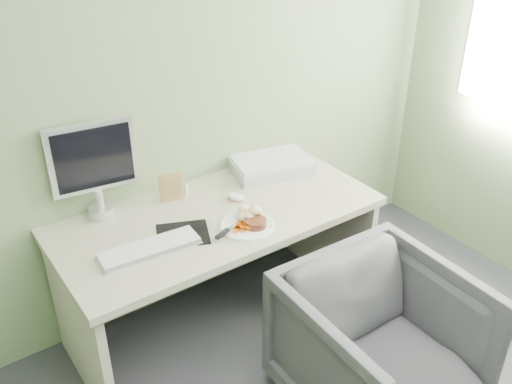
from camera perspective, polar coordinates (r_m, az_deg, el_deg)
wall_back at (r=2.86m, az=-8.33°, el=11.85°), size 3.50×0.00×3.50m
desk at (r=2.92m, az=-3.76°, el=-5.14°), size 1.60×0.75×0.73m
plate at (r=2.70m, az=-0.91°, el=-3.40°), size 0.26×0.26×0.01m
steak at (r=2.68m, az=-0.06°, el=-3.10°), size 0.13×0.13×0.03m
potato_pile at (r=2.74m, az=-0.92°, el=-1.94°), size 0.14×0.12×0.07m
carrot_heap at (r=2.65m, az=-1.62°, el=-3.43°), size 0.08×0.08×0.04m
steak_knife at (r=2.64m, az=-2.91°, el=-3.85°), size 0.22×0.09×0.02m
mousepad at (r=2.68m, az=-7.33°, el=-4.19°), size 0.30×0.29×0.00m
keyboard at (r=2.58m, az=-10.59°, el=-5.52°), size 0.46×0.16×0.02m
computer_mouse at (r=2.91m, az=-2.06°, el=-0.51°), size 0.09×0.11×0.03m
photo_frame at (r=2.91m, az=-8.45°, el=0.47°), size 0.13×0.03×0.16m
eyedrop_bottle at (r=2.98m, az=-7.03°, el=0.36°), size 0.02×0.02×0.07m
scanner at (r=3.19m, az=1.50°, el=2.65°), size 0.48×0.38×0.07m
monitor at (r=2.77m, az=-15.95°, el=2.59°), size 0.41×0.13×0.48m
desk_chair at (r=2.69m, az=12.31°, el=-14.87°), size 0.78×0.80×0.71m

